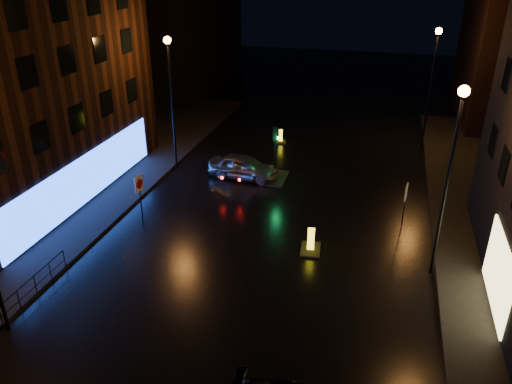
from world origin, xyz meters
TOP-DOWN VIEW (x-y plane):
  - ground at (0.00, 0.00)m, footprint 120.00×120.00m
  - pavement_left at (-14.00, 8.00)m, footprint 12.00×44.00m
  - building_far_left at (-16.00, 35.00)m, footprint 8.00×16.00m
  - street_lamp_lfar at (-7.80, 14.00)m, footprint 0.44×0.44m
  - street_lamp_rnear at (7.80, 6.00)m, footprint 0.44×0.44m
  - street_lamp_rfar at (7.80, 22.00)m, footprint 0.44×0.44m
  - traffic_signal at (-1.20, 14.00)m, footprint 1.40×2.40m
  - guard_railing at (-8.00, -1.00)m, footprint 0.05×6.04m
  - silver_hatchback at (-3.13, 13.69)m, footprint 4.47×2.09m
  - bollard_near at (2.34, 6.36)m, footprint 1.05×1.46m
  - bollard_far at (-2.29, 20.63)m, footprint 1.02×1.26m
  - road_sign_left at (-6.68, 6.92)m, footprint 0.17×0.63m
  - road_sign_right at (6.50, 9.70)m, footprint 0.15×0.60m

SIDE VIEW (x-z plane):
  - ground at x=0.00m, z-range 0.00..0.00m
  - pavement_left at x=-14.00m, z-range 0.00..0.15m
  - bollard_far at x=-2.29m, z-range -0.27..0.69m
  - bollard_near at x=2.34m, z-range -0.34..0.87m
  - traffic_signal at x=-1.20m, z-range -1.22..2.23m
  - guard_railing at x=-8.00m, z-range 0.24..1.24m
  - silver_hatchback at x=-3.13m, z-range 0.00..1.48m
  - road_sign_right at x=6.50m, z-range 0.62..3.08m
  - road_sign_left at x=-6.68m, z-range 0.65..3.26m
  - street_lamp_lfar at x=-7.80m, z-range 1.38..9.75m
  - street_lamp_rnear at x=7.80m, z-range 1.38..9.75m
  - street_lamp_rfar at x=7.80m, z-range 1.38..9.75m
  - building_far_left at x=-16.00m, z-range 0.00..14.00m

